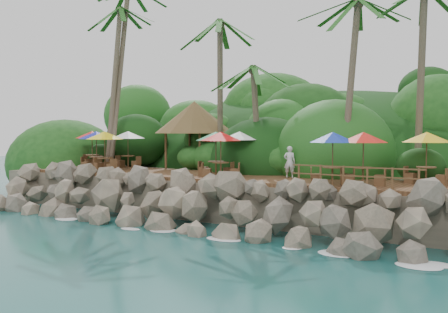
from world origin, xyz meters
The scene contains 12 objects.
ground centered at (0.00, 0.00, 0.00)m, with size 140.00×140.00×0.00m, color #19514F.
land_base centered at (0.00, 16.00, 1.05)m, with size 32.00×25.20×2.10m, color gray.
jungle_hill centered at (0.00, 23.50, 0.00)m, with size 44.80×28.00×15.40m, color #143811.
seawall centered at (0.00, 2.00, 1.15)m, with size 29.00×4.00×2.30m, color gray, non-canonical shape.
terrace centered at (0.00, 6.00, 2.20)m, with size 26.00×5.00×0.20m, color brown.
jungle_foliage centered at (0.00, 15.00, 0.00)m, with size 44.00×16.00×12.00m, color #143811, non-canonical shape.
foam_line centered at (0.00, 0.30, 0.03)m, with size 25.20×0.80×0.06m.
palms centered at (-1.02, 8.68, 12.28)m, with size 26.78×7.21×14.59m.
palapa centered at (-4.84, 9.97, 5.79)m, with size 5.50×5.50×4.60m.
dining_clusters centered at (-1.16, 5.94, 4.41)m, with size 25.00×5.37×2.54m.
railing centered at (8.42, 3.65, 2.91)m, with size 6.10×0.10×1.00m.
waiter centered at (3.85, 6.58, 3.18)m, with size 0.64×0.42×1.75m, color silver.
Camera 1 is at (15.57, -19.33, 4.96)m, focal length 41.49 mm.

